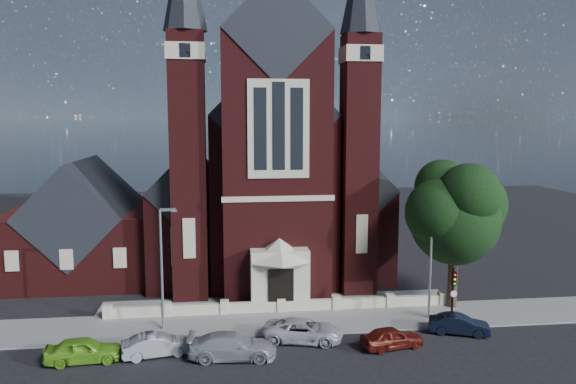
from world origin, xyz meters
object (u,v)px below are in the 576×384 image
object	(u,v)px
street_lamp_left	(163,262)
traffic_signal	(453,289)
car_silver_b	(232,346)
car_white_suv	(303,331)
car_silver_a	(157,345)
car_lime_van	(83,350)
street_tree	(458,215)
car_navy	(459,325)
street_lamp_right	(432,254)
parish_hall	(85,231)
church	(263,175)
car_dark_red	(392,338)

from	to	relation	value
street_lamp_left	traffic_signal	distance (m)	19.08
car_silver_b	car_white_suv	world-z (taller)	car_silver_b
car_silver_a	car_silver_b	world-z (taller)	car_silver_b
car_lime_van	car_silver_a	world-z (taller)	car_lime_van
street_tree	car_navy	xyz separation A→B (m)	(-1.66, -4.55, -6.33)
car_silver_b	car_white_suv	distance (m)	4.87
street_lamp_right	car_lime_van	xyz separation A→B (m)	(-22.12, -4.27, -3.88)
street_lamp_left	street_lamp_right	world-z (taller)	same
car_white_suv	car_navy	bearing A→B (deg)	-76.73
street_lamp_right	traffic_signal	distance (m)	2.71
car_lime_van	parish_hall	bearing A→B (deg)	7.35
car_silver_b	car_navy	xyz separation A→B (m)	(14.56, 1.95, -0.11)
traffic_signal	car_white_suv	xyz separation A→B (m)	(-10.18, -1.24, -1.90)
church	street_tree	size ratio (longest dim) A/B	3.26
car_silver_a	car_navy	xyz separation A→B (m)	(18.93, 1.08, -0.03)
parish_hall	car_white_suv	xyz separation A→B (m)	(16.82, -16.81, -3.33)
church	car_silver_a	bearing A→B (deg)	-109.25
car_lime_van	car_silver_b	bearing A→B (deg)	-98.50
car_silver_a	car_dark_red	bearing A→B (deg)	-104.53
church	traffic_signal	world-z (taller)	church
street_lamp_right	car_white_suv	size ratio (longest dim) A/B	1.64
street_tree	car_navy	world-z (taller)	street_tree
parish_hall	street_lamp_right	bearing A→B (deg)	-28.22
car_navy	car_silver_b	bearing A→B (deg)	117.53
car_silver_a	car_silver_b	xyz separation A→B (m)	(4.36, -0.87, 0.08)
car_lime_van	car_white_suv	world-z (taller)	car_lime_van
church	parish_hall	xyz separation A→B (m)	(-16.00, -4.94, -4.17)
car_silver_a	car_navy	bearing A→B (deg)	-99.01
car_silver_b	street_tree	bearing A→B (deg)	-63.20
car_lime_van	car_silver_b	distance (m)	8.43
car_silver_b	car_lime_van	bearing A→B (deg)	91.33
street_lamp_left	street_lamp_right	distance (m)	18.00
street_lamp_right	car_lime_van	size ratio (longest dim) A/B	1.93
street_lamp_left	car_navy	world-z (taller)	street_lamp_left
street_lamp_right	car_navy	size ratio (longest dim) A/B	2.12
parish_hall	street_lamp_left	xyz separation A→B (m)	(8.09, -14.00, 0.59)
church	car_navy	bearing A→B (deg)	-63.34
car_navy	parish_hall	bearing A→B (deg)	77.88
car_white_suv	street_lamp_right	bearing A→B (deg)	-59.65
street_lamp_left	car_dark_red	xyz separation A→B (m)	(13.87, -4.48, -3.94)
car_navy	car_lime_van	bearing A→B (deg)	113.44
traffic_signal	car_lime_van	size ratio (longest dim) A/B	0.95
traffic_signal	street_lamp_right	bearing A→B (deg)	120.01
church	street_lamp_right	xyz separation A→B (m)	(10.09, -18.94, -3.59)
car_white_suv	car_navy	world-z (taller)	car_white_suv
car_dark_red	traffic_signal	bearing A→B (deg)	-71.87
street_lamp_left	traffic_signal	size ratio (longest dim) A/B	2.02
church	street_lamp_right	bearing A→B (deg)	-61.96
car_lime_van	car_dark_red	xyz separation A→B (m)	(18.00, -0.21, -0.06)
street_tree	car_silver_a	bearing A→B (deg)	-164.69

